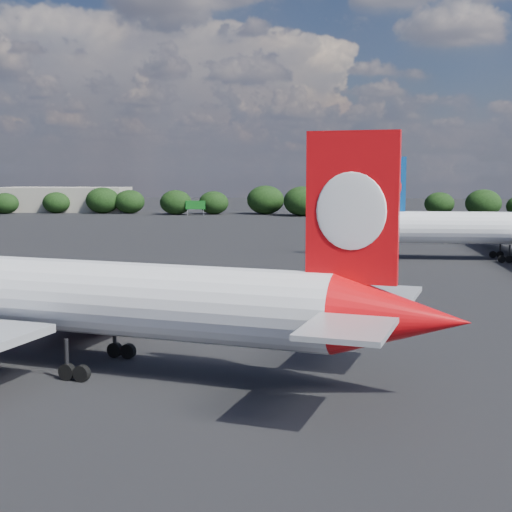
{
  "coord_description": "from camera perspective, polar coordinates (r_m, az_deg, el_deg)",
  "views": [
    {
      "loc": [
        20.69,
        -37.56,
        14.11
      ],
      "look_at": [
        16.0,
        12.0,
        8.0
      ],
      "focal_mm": 50.0,
      "sensor_mm": 36.0,
      "label": 1
    }
  ],
  "objects": [
    {
      "name": "qantas_airliner",
      "position": [
        51.73,
        -13.38,
        -3.35
      ],
      "size": [
        49.75,
        47.63,
        16.39
      ],
      "color": "white",
      "rests_on": "ground"
    },
    {
      "name": "billboard_yellow",
      "position": [
        219.97,
        3.14,
        4.32
      ],
      "size": [
        5.0,
        0.3,
        5.5
      ],
      "color": "yellow",
      "rests_on": "ground"
    },
    {
      "name": "horizon_treeline",
      "position": [
        218.29,
        2.98,
        4.31
      ],
      "size": [
        198.72,
        17.47,
        8.94
      ],
      "color": "black",
      "rests_on": "ground"
    },
    {
      "name": "terminal_building",
      "position": [
        245.24,
        -15.1,
        4.39
      ],
      "size": [
        42.0,
        16.0,
        8.0
      ],
      "color": "gray",
      "rests_on": "ground"
    },
    {
      "name": "ground",
      "position": [
        100.72,
        -6.5,
        -1.1
      ],
      "size": [
        500.0,
        500.0,
        0.0
      ],
      "primitive_type": "plane",
      "color": "black",
      "rests_on": "ground"
    },
    {
      "name": "highway_sign",
      "position": [
        217.31,
        -4.87,
        4.08
      ],
      "size": [
        6.0,
        0.3,
        4.5
      ],
      "color": "#14681C",
      "rests_on": "ground"
    },
    {
      "name": "china_southern_airliner",
      "position": [
        116.36,
        19.48,
        2.04
      ],
      "size": [
        48.79,
        46.3,
        15.97
      ],
      "color": "white",
      "rests_on": "ground"
    }
  ]
}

